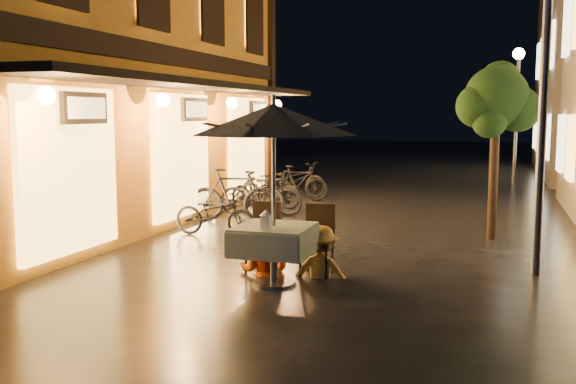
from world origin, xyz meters
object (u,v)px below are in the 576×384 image
(cafe_table, at_px, (274,240))
(person_orange, at_px, (264,218))
(streetlamp_near, at_px, (545,61))
(bicycle_0, at_px, (215,213))
(patio_umbrella, at_px, (274,120))
(table_lantern, at_px, (266,219))
(person_yellow, at_px, (321,227))

(cafe_table, height_order, person_orange, person_orange)
(streetlamp_near, distance_m, bicycle_0, 6.08)
(patio_umbrella, xyz_separation_m, table_lantern, (0.00, -0.29, -1.23))
(cafe_table, distance_m, patio_umbrella, 1.56)
(patio_umbrella, relative_size, person_yellow, 1.79)
(patio_umbrella, height_order, person_orange, patio_umbrella)
(patio_umbrella, height_order, table_lantern, patio_umbrella)
(person_orange, xyz_separation_m, person_yellow, (0.81, 0.04, -0.09))
(bicycle_0, bearing_deg, person_orange, -139.51)
(streetlamp_near, bearing_deg, patio_umbrella, -154.27)
(cafe_table, relative_size, person_orange, 0.64)
(streetlamp_near, xyz_separation_m, table_lantern, (-3.29, -1.88, -2.00))
(table_lantern, xyz_separation_m, bicycle_0, (-2.11, 3.11, -0.50))
(patio_umbrella, bearing_deg, streetlamp_near, 25.73)
(streetlamp_near, xyz_separation_m, bicycle_0, (-5.40, 1.23, -2.50))
(streetlamp_near, relative_size, patio_umbrella, 1.72)
(cafe_table, distance_m, bicycle_0, 3.53)
(bicycle_0, bearing_deg, patio_umbrella, -140.82)
(table_lantern, bearing_deg, person_orange, 111.41)
(patio_umbrella, relative_size, person_orange, 1.59)
(cafe_table, relative_size, bicycle_0, 0.62)
(streetlamp_near, distance_m, person_yellow, 3.72)
(person_yellow, height_order, bicycle_0, person_yellow)
(table_lantern, relative_size, person_orange, 0.16)
(person_orange, distance_m, bicycle_0, 2.90)
(patio_umbrella, xyz_separation_m, person_yellow, (0.47, 0.59, -1.46))
(patio_umbrella, distance_m, bicycle_0, 3.92)
(table_lantern, height_order, person_orange, person_orange)
(cafe_table, height_order, bicycle_0, bicycle_0)
(patio_umbrella, xyz_separation_m, person_orange, (-0.33, 0.55, -1.37))
(cafe_table, bearing_deg, table_lantern, -90.00)
(streetlamp_near, bearing_deg, person_yellow, -160.58)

